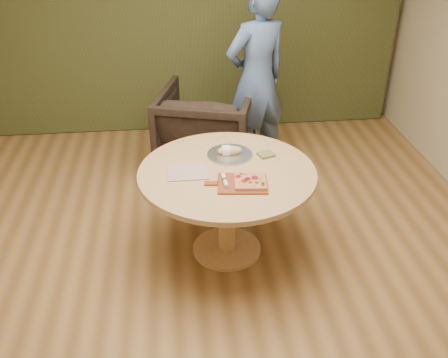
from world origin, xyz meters
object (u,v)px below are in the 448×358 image
pizza_paddle (241,184)px  flatbread_pizza (250,181)px  pedestal_table (227,186)px  armchair (207,125)px  bread_roll (229,151)px  cutlery_roll (225,180)px  serving_tray (230,155)px  person_standing (256,79)px

pizza_paddle → flatbread_pizza: bearing=-3.3°
pedestal_table → flatbread_pizza: flatbread_pizza is taller
pizza_paddle → armchair: armchair is taller
bread_roll → cutlery_roll: bearing=-100.3°
flatbread_pizza → bread_roll: size_ratio=1.25×
pedestal_table → pizza_paddle: bearing=-70.5°
serving_tray → armchair: (-0.09, 1.20, -0.29)m
pizza_paddle → serving_tray: 0.45m
cutlery_roll → armchair: (-0.01, 1.63, -0.31)m
serving_tray → armchair: size_ratio=0.38×
pizza_paddle → armchair: bearing=100.1°
serving_tray → armchair: 1.24m
flatbread_pizza → person_standing: person_standing is taller
pedestal_table → serving_tray: serving_tray is taller
pizza_paddle → bread_roll: size_ratio=2.38×
pedestal_table → armchair: armchair is taller
armchair → pedestal_table: bearing=107.9°
cutlery_roll → serving_tray: (0.09, 0.42, -0.02)m
armchair → serving_tray: bearing=110.5°
cutlery_roll → bread_roll: (0.08, 0.42, 0.01)m
person_standing → flatbread_pizza: bearing=53.2°
flatbread_pizza → cutlery_roll: (-0.18, 0.03, 0.00)m
cutlery_roll → flatbread_pizza: bearing=-12.9°
person_standing → pizza_paddle: bearing=50.9°
serving_tray → person_standing: size_ratio=0.19×
cutlery_roll → armchair: size_ratio=0.21×
armchair → pizza_paddle: bearing=110.2°
cutlery_roll → person_standing: person_standing is taller
serving_tray → bread_roll: size_ratio=1.84×
bread_roll → armchair: 1.25m
pedestal_table → person_standing: (0.45, 1.41, 0.34)m
person_standing → cutlery_roll: bearing=47.0°
flatbread_pizza → bread_roll: (-0.10, 0.46, 0.02)m
pizza_paddle → person_standing: 1.67m
bread_roll → armchair: bearing=93.9°
bread_roll → serving_tray: bearing=0.0°
armchair → person_standing: bearing=-167.0°
bread_roll → pizza_paddle: bearing=-85.4°
pedestal_table → cutlery_roll: cutlery_roll is taller
serving_tray → pedestal_table: bearing=-101.5°
serving_tray → person_standing: (0.40, 1.18, 0.19)m
cutlery_roll → armchair: armchair is taller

